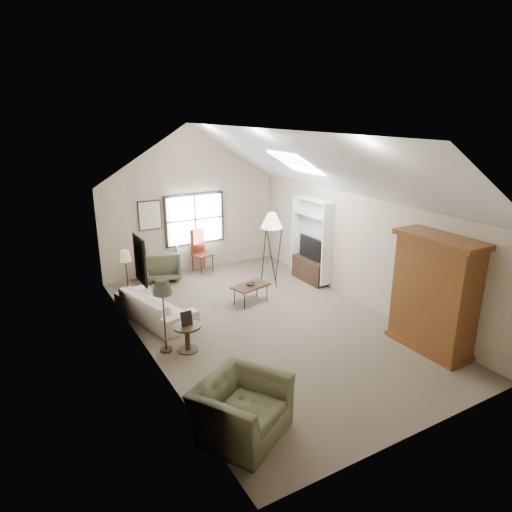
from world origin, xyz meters
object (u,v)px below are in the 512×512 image
side_table (187,338)px  side_chair (202,251)px  sofa (155,306)px  coffee_table (251,294)px  armoire (434,294)px  armchair_far (163,264)px  armchair_near (241,408)px

side_table → side_chair: 4.44m
sofa → coffee_table: 2.23m
coffee_table → side_table: size_ratio=1.65×
coffee_table → sofa: bearing=173.7°
armoire → side_table: 4.65m
sofa → armchair_far: armchair_far is taller
armchair_near → armchair_far: size_ratio=1.35×
armoire → armchair_near: size_ratio=1.80×
armoire → side_chair: armoire is taller
armoire → side_table: size_ratio=4.20×
armchair_near → coffee_table: (2.32, 3.88, -0.18)m
armchair_far → side_table: 4.04m
armchair_far → coffee_table: 2.87m
sofa → side_chair: bearing=-56.7°
side_chair → side_table: bearing=-130.6°
armchair_far → side_table: bearing=95.0°
armchair_near → armoire: bearing=-25.5°
armchair_near → side_chair: bearing=40.6°
sofa → coffee_table: size_ratio=2.42×
sofa → coffee_table: sofa is taller
armoire → sofa: size_ratio=1.05×
armoire → armchair_near: bearing=-175.1°
armoire → sofa: armoire is taller
sofa → armchair_near: size_ratio=1.71×
armchair_near → side_table: armchair_near is taller
armchair_far → coffee_table: (1.24, -2.58, -0.19)m
side_table → armchair_near: bearing=-94.7°
armoire → coffee_table: (-1.91, 3.52, -0.88)m
armchair_far → side_table: (-0.88, -3.94, -0.15)m
armoire → armchair_far: armoire is taller
armchair_far → coffee_table: armchair_far is taller
coffee_table → side_table: side_table is taller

